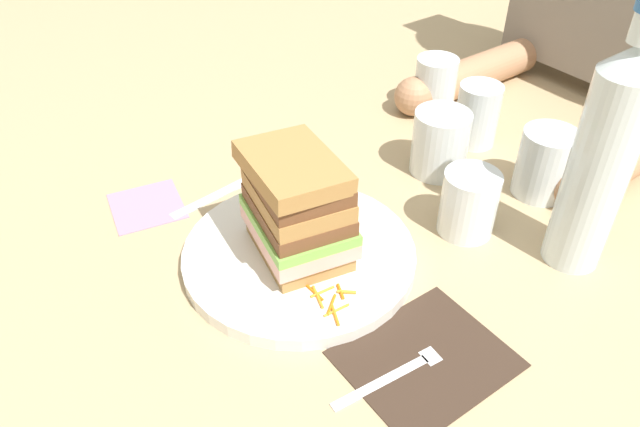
% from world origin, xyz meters
% --- Properties ---
extents(ground_plane, '(3.00, 3.00, 0.00)m').
position_xyz_m(ground_plane, '(0.00, 0.00, 0.00)').
color(ground_plane, tan).
extents(main_plate, '(0.27, 0.27, 0.02)m').
position_xyz_m(main_plate, '(0.00, -0.02, 0.01)').
color(main_plate, white).
rests_on(main_plate, ground_plane).
extents(sandwich, '(0.15, 0.12, 0.13)m').
position_xyz_m(sandwich, '(0.00, -0.03, 0.08)').
color(sandwich, '#A87A42').
rests_on(sandwich, main_plate).
extents(carrot_shred_0, '(0.02, 0.01, 0.00)m').
position_xyz_m(carrot_shred_0, '(-0.07, 0.01, 0.02)').
color(carrot_shred_0, orange).
rests_on(carrot_shred_0, main_plate).
extents(carrot_shred_1, '(0.02, 0.02, 0.00)m').
position_xyz_m(carrot_shred_1, '(-0.10, -0.01, 0.02)').
color(carrot_shred_1, orange).
rests_on(carrot_shred_1, main_plate).
extents(carrot_shred_2, '(0.02, 0.03, 0.00)m').
position_xyz_m(carrot_shred_2, '(-0.10, 0.01, 0.02)').
color(carrot_shred_2, orange).
rests_on(carrot_shred_2, main_plate).
extents(carrot_shred_3, '(0.01, 0.02, 0.00)m').
position_xyz_m(carrot_shred_3, '(-0.07, -0.02, 0.02)').
color(carrot_shred_3, orange).
rests_on(carrot_shred_3, main_plate).
extents(carrot_shred_4, '(0.01, 0.03, 0.00)m').
position_xyz_m(carrot_shred_4, '(-0.09, -0.01, 0.02)').
color(carrot_shred_4, orange).
rests_on(carrot_shred_4, main_plate).
extents(carrot_shred_5, '(0.03, 0.02, 0.00)m').
position_xyz_m(carrot_shred_5, '(-0.10, -0.02, 0.02)').
color(carrot_shred_5, orange).
rests_on(carrot_shred_5, main_plate).
extents(carrot_shred_6, '(0.01, 0.02, 0.00)m').
position_xyz_m(carrot_shred_6, '(-0.09, 0.02, 0.02)').
color(carrot_shred_6, orange).
rests_on(carrot_shred_6, main_plate).
extents(carrot_shred_7, '(0.03, 0.01, 0.00)m').
position_xyz_m(carrot_shred_7, '(0.11, -0.05, 0.02)').
color(carrot_shred_7, orange).
rests_on(carrot_shred_7, main_plate).
extents(carrot_shred_8, '(0.01, 0.03, 0.00)m').
position_xyz_m(carrot_shred_8, '(0.07, -0.04, 0.02)').
color(carrot_shred_8, orange).
rests_on(carrot_shred_8, main_plate).
extents(carrot_shred_9, '(0.02, 0.03, 0.00)m').
position_xyz_m(carrot_shred_9, '(0.09, -0.05, 0.02)').
color(carrot_shred_9, orange).
rests_on(carrot_shred_9, main_plate).
extents(carrot_shred_10, '(0.02, 0.02, 0.00)m').
position_xyz_m(carrot_shred_10, '(0.09, -0.02, 0.02)').
color(carrot_shred_10, orange).
rests_on(carrot_shred_10, main_plate).
extents(carrot_shred_11, '(0.02, 0.01, 0.00)m').
position_xyz_m(carrot_shred_11, '(0.08, -0.03, 0.02)').
color(carrot_shred_11, orange).
rests_on(carrot_shred_11, main_plate).
extents(carrot_shred_12, '(0.03, 0.01, 0.00)m').
position_xyz_m(carrot_shred_12, '(0.08, -0.05, 0.02)').
color(carrot_shred_12, orange).
rests_on(carrot_shred_12, main_plate).
extents(carrot_shred_13, '(0.03, 0.00, 0.00)m').
position_xyz_m(carrot_shred_13, '(0.07, -0.05, 0.02)').
color(carrot_shred_13, orange).
rests_on(carrot_shred_13, main_plate).
extents(carrot_shred_14, '(0.01, 0.03, 0.00)m').
position_xyz_m(carrot_shred_14, '(0.10, -0.05, 0.02)').
color(carrot_shred_14, orange).
rests_on(carrot_shred_14, main_plate).
extents(napkin_dark, '(0.14, 0.16, 0.00)m').
position_xyz_m(napkin_dark, '(0.19, -0.01, 0.00)').
color(napkin_dark, '#38281E').
rests_on(napkin_dark, ground_plane).
extents(fork, '(0.03, 0.17, 0.00)m').
position_xyz_m(fork, '(0.19, -0.03, 0.00)').
color(fork, silver).
rests_on(fork, napkin_dark).
extents(knife, '(0.04, 0.20, 0.00)m').
position_xyz_m(knife, '(-0.17, -0.02, 0.00)').
color(knife, silver).
rests_on(knife, ground_plane).
extents(juice_glass, '(0.07, 0.07, 0.08)m').
position_xyz_m(juice_glass, '(0.08, 0.17, 0.04)').
color(juice_glass, white).
rests_on(juice_glass, ground_plane).
extents(water_bottle, '(0.07, 0.07, 0.31)m').
position_xyz_m(water_bottle, '(0.19, 0.24, 0.14)').
color(water_bottle, silver).
rests_on(water_bottle, ground_plane).
extents(empty_tumbler_0, '(0.08, 0.08, 0.09)m').
position_xyz_m(empty_tumbler_0, '(-0.04, 0.24, 0.05)').
color(empty_tumbler_0, silver).
rests_on(empty_tumbler_0, ground_plane).
extents(empty_tumbler_1, '(0.07, 0.07, 0.09)m').
position_xyz_m(empty_tumbler_1, '(-0.17, 0.36, 0.04)').
color(empty_tumbler_1, silver).
rests_on(empty_tumbler_1, ground_plane).
extents(empty_tumbler_2, '(0.07, 0.07, 0.09)m').
position_xyz_m(empty_tumbler_2, '(0.08, 0.32, 0.05)').
color(empty_tumbler_2, silver).
rests_on(empty_tumbler_2, ground_plane).
extents(empty_tumbler_3, '(0.06, 0.06, 0.09)m').
position_xyz_m(empty_tumbler_3, '(-0.06, 0.34, 0.05)').
color(empty_tumbler_3, silver).
rests_on(empty_tumbler_3, ground_plane).
extents(napkin_pink, '(0.11, 0.11, 0.00)m').
position_xyz_m(napkin_pink, '(-0.20, -0.13, 0.00)').
color(napkin_pink, pink).
rests_on(napkin_pink, ground_plane).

